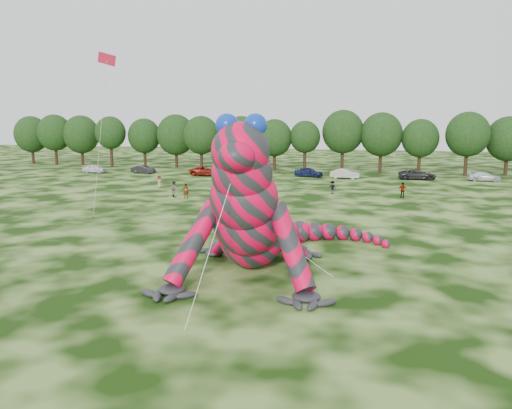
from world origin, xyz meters
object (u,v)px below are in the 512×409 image
Objects in this scene: tree_9 at (305,146)px; tree_13 at (467,144)px; car_5 at (345,174)px; tree_7 at (242,143)px; car_6 at (417,175)px; car_3 at (258,172)px; spectator_4 at (159,182)px; tree_12 at (420,146)px; car_0 at (95,169)px; tree_4 at (144,143)px; tree_6 at (201,143)px; spectator_2 at (332,188)px; car_7 at (484,176)px; tree_14 at (508,146)px; inflatable_gecko at (254,191)px; tree_5 at (176,141)px; tree_11 at (381,143)px; tree_8 at (274,145)px; tree_3 at (111,142)px; tree_10 at (343,141)px; spectator_1 at (174,189)px; tree_1 at (55,140)px; spectator_5 at (254,205)px; car_4 at (309,172)px; car_2 at (207,171)px; spectator_3 at (402,190)px; spectator_0 at (186,191)px; flying_kite at (106,71)px; tree_0 at (32,140)px; tree_2 at (81,140)px; car_1 at (143,169)px.

tree_9 is 0.86× the size of tree_13.
tree_7 is at bearing 69.22° from car_5.
car_6 is (10.61, 1.13, 0.02)m from car_5.
spectator_4 reaches higher than car_3.
car_0 is at bearing -168.12° from tree_12.
tree_4 is 39.81m from car_5.
tree_6 is 35.89m from spectator_2.
car_3 is 33.75m from car_7.
inflatable_gecko is at bearing -115.56° from tree_14.
tree_5 is 36.91m from tree_11.
tree_8 is at bearing -176.11° from tree_9.
car_0 reaches higher than car_3.
tree_3 is 6.02× the size of spectator_2.
tree_10 is 2.41× the size of car_3.
car_3 is 2.38× the size of spectator_1.
car_6 is at bearing -18.19° from tree_8.
tree_1 reaches higher than spectator_5.
tree_8 is 1.97× the size of car_7.
tree_4 reaches higher than car_4.
car_6 is at bearing -11.37° from tree_6.
tree_6 is 44.69m from tree_13.
car_4 is at bearing -86.69° from car_2.
tree_14 is 27.33m from car_5.
spectator_3 is at bearing -37.73° from tree_6.
inflatable_gecko reaches higher than spectator_1.
car_3 is (12.42, -8.21, -4.11)m from tree_6.
spectator_0 is at bearing -136.97° from tree_13.
spectator_0 is (15.19, -34.04, -4.02)m from tree_5.
tree_12 is 13.49m from tree_14.
flying_kite is 1.50× the size of tree_1.
tree_12 is 2.03× the size of car_5.
tree_0 is 0.97× the size of tree_5.
flying_kite is at bearing -109.63° from spectator_2.
tree_4 is 5.56× the size of spectator_4.
tree_3 is 5.37× the size of spectator_0.
car_4 reaches higher than car_6.
spectator_1 is (26.03, -31.89, -3.80)m from tree_3.
spectator_2 is (-5.73, -26.34, -4.25)m from tree_11.
tree_8 is 9.38m from car_3.
tree_12 is at bearing -54.63° from car_4.
spectator_3 is at bearing -31.54° from tree_4.
tree_7 is at bearing -5.57° from tree_4.
spectator_5 is (0.86, -40.31, -3.45)m from tree_9.
tree_2 is 56.81m from tree_11.
tree_12 is (63.03, -1.02, -0.34)m from tree_2.
car_1 is at bearing -164.45° from tree_11.
tree_10 is 5.98× the size of spectator_0.
flying_kite reaches higher than car_6.
tree_6 is 32.70m from spectator_1.
tree_1 is 37.11m from car_2.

